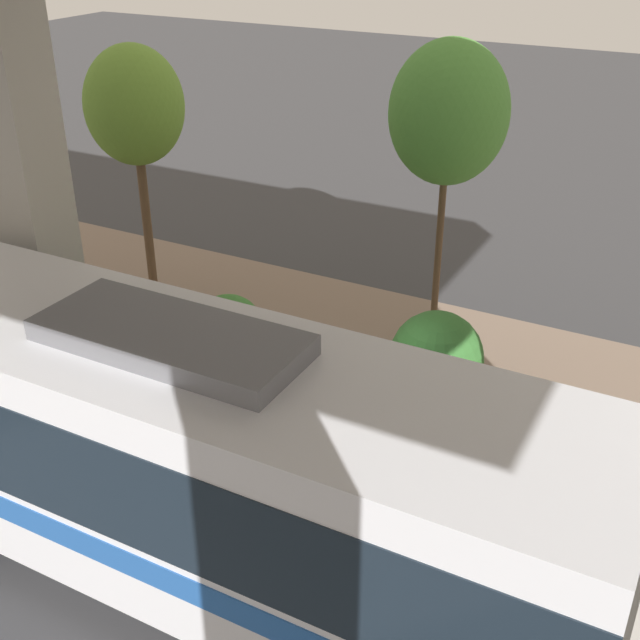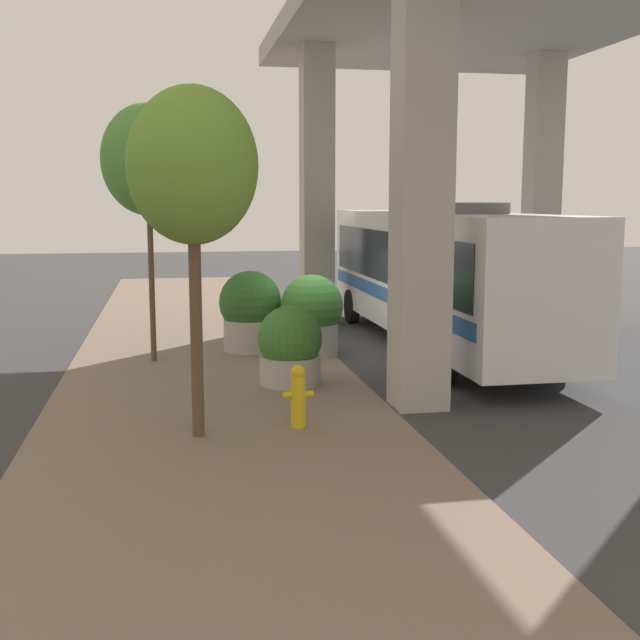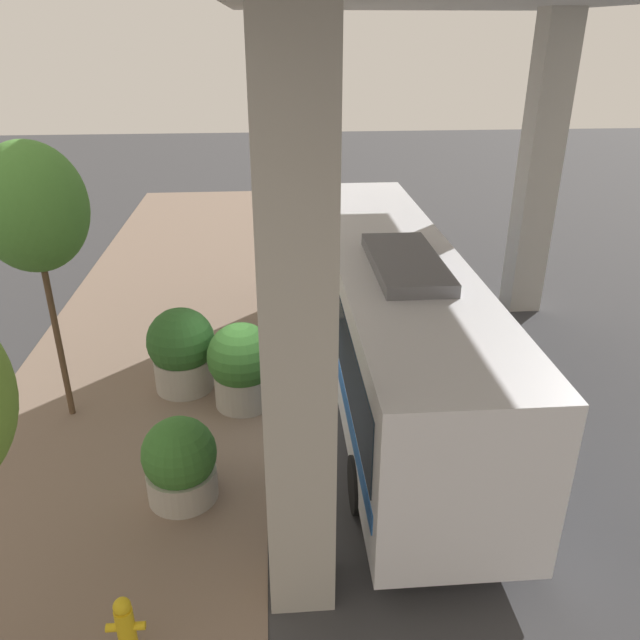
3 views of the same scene
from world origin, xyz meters
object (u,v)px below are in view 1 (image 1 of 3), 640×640
Objects in this scene: planter_front at (229,339)px; planter_middle at (354,399)px; bus at (270,480)px; planter_back at (435,369)px; street_tree_far at (134,107)px; street_tree_near at (449,114)px; fire_hydrant at (110,306)px.

planter_front is 0.82× the size of planter_middle.
bus reaches higher than planter_front.
planter_middle is 0.98× the size of planter_back.
planter_back is 7.81m from street_tree_far.
bus reaches higher than planter_back.
bus is 2.13× the size of street_tree_near.
planter_middle is (0.96, 2.94, 0.22)m from planter_front.
planter_back is at bearing 21.07° from street_tree_near.
planter_front is 0.80× the size of planter_back.
street_tree_near is (-2.70, 2.84, 3.74)m from planter_front.
bus is 9.35m from street_tree_far.
street_tree_far is (-2.89, -6.21, 3.13)m from planter_middle.
street_tree_near is 1.08× the size of street_tree_far.
street_tree_near reaches higher than bus.
planter_front is at bearing -140.68° from bus.
fire_hydrant is 0.53× the size of planter_back.
bus is 11.83× the size of fire_hydrant.
planter_back is 0.34× the size of street_tree_near.
planter_middle is 5.09m from street_tree_near.
fire_hydrant is at bearing 7.21° from street_tree_far.
planter_front is (-4.21, -3.45, -1.19)m from bus.
street_tree_far is at bearing -82.76° from street_tree_near.
street_tree_far reaches higher than planter_front.
planter_back is (-0.07, 6.79, 0.46)m from fire_hydrant.
planter_front is at bearing 83.83° from fire_hydrant.
planter_back is at bearing 176.55° from bus.
planter_middle is at bearing -29.88° from planter_back.
street_tree_far is (0.78, -6.11, -0.40)m from street_tree_near.
bus is at bearing 55.11° from fire_hydrant.
planter_middle is at bearing -171.12° from bus.
planter_middle is at bearing 65.05° from street_tree_far.
planter_middle reaches higher than fire_hydrant.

